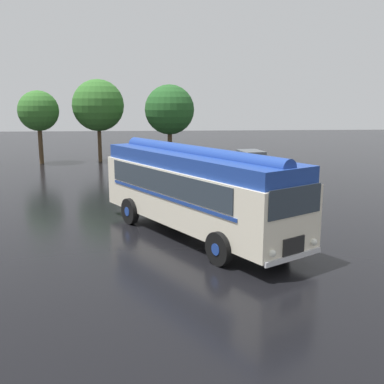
{
  "coord_description": "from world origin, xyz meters",
  "views": [
    {
      "loc": [
        -2.3,
        -16.34,
        5.19
      ],
      "look_at": [
        -0.94,
        1.95,
        1.4
      ],
      "focal_mm": 42.0,
      "sensor_mm": 36.0,
      "label": 1
    }
  ],
  "objects_px": {
    "vintage_bus": "(195,187)",
    "car_mid_left": "(211,164)",
    "car_near_left": "(171,165)",
    "car_mid_right": "(251,162)"
  },
  "relations": [
    {
      "from": "vintage_bus",
      "to": "car_mid_left",
      "type": "relative_size",
      "value": 2.26
    },
    {
      "from": "car_near_left",
      "to": "car_mid_right",
      "type": "bearing_deg",
      "value": 9.74
    },
    {
      "from": "car_near_left",
      "to": "car_mid_left",
      "type": "bearing_deg",
      "value": 1.99
    },
    {
      "from": "car_near_left",
      "to": "car_mid_left",
      "type": "relative_size",
      "value": 0.97
    },
    {
      "from": "car_mid_left",
      "to": "car_mid_right",
      "type": "bearing_deg",
      "value": 16.43
    },
    {
      "from": "car_near_left",
      "to": "car_mid_right",
      "type": "relative_size",
      "value": 0.97
    },
    {
      "from": "vintage_bus",
      "to": "car_near_left",
      "type": "bearing_deg",
      "value": 92.26
    },
    {
      "from": "car_mid_left",
      "to": "car_mid_right",
      "type": "relative_size",
      "value": 0.99
    },
    {
      "from": "vintage_bus",
      "to": "car_mid_right",
      "type": "bearing_deg",
      "value": 70.13
    },
    {
      "from": "car_near_left",
      "to": "car_mid_left",
      "type": "height_order",
      "value": "same"
    }
  ]
}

